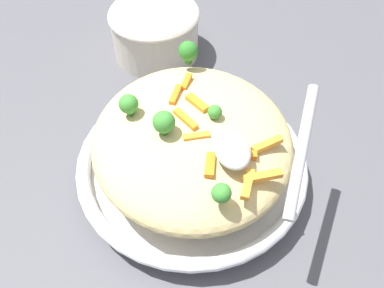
% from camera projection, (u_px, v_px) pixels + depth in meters
% --- Properties ---
extents(ground_plane, '(2.40, 2.40, 0.00)m').
position_uv_depth(ground_plane, '(192.00, 175.00, 0.57)').
color(ground_plane, '#4C4C51').
extents(serving_bowl, '(0.31, 0.31, 0.04)m').
position_uv_depth(serving_bowl, '(192.00, 165.00, 0.55)').
color(serving_bowl, silver).
rests_on(serving_bowl, ground_plane).
extents(pasta_mound, '(0.27, 0.25, 0.08)m').
position_uv_depth(pasta_mound, '(192.00, 140.00, 0.51)').
color(pasta_mound, '#D1BA7A').
rests_on(pasta_mound, serving_bowl).
extents(carrot_piece_0, '(0.03, 0.02, 0.01)m').
position_uv_depth(carrot_piece_0, '(176.00, 95.00, 0.50)').
color(carrot_piece_0, orange).
rests_on(carrot_piece_0, pasta_mound).
extents(carrot_piece_1, '(0.02, 0.04, 0.01)m').
position_uv_depth(carrot_piece_1, '(267.00, 144.00, 0.46)').
color(carrot_piece_1, orange).
rests_on(carrot_piece_1, pasta_mound).
extents(carrot_piece_2, '(0.03, 0.03, 0.01)m').
position_uv_depth(carrot_piece_2, '(197.00, 103.00, 0.49)').
color(carrot_piece_2, orange).
rests_on(carrot_piece_2, pasta_mound).
extents(carrot_piece_3, '(0.03, 0.02, 0.01)m').
position_uv_depth(carrot_piece_3, '(210.00, 165.00, 0.44)').
color(carrot_piece_3, orange).
rests_on(carrot_piece_3, pasta_mound).
extents(carrot_piece_4, '(0.01, 0.04, 0.01)m').
position_uv_depth(carrot_piece_4, '(263.00, 176.00, 0.43)').
color(carrot_piece_4, orange).
rests_on(carrot_piece_4, pasta_mound).
extents(carrot_piece_5, '(0.04, 0.03, 0.01)m').
position_uv_depth(carrot_piece_5, '(186.00, 120.00, 0.47)').
color(carrot_piece_5, orange).
rests_on(carrot_piece_5, pasta_mound).
extents(carrot_piece_6, '(0.01, 0.03, 0.01)m').
position_uv_depth(carrot_piece_6, '(196.00, 136.00, 0.46)').
color(carrot_piece_6, orange).
rests_on(carrot_piece_6, pasta_mound).
extents(carrot_piece_7, '(0.03, 0.02, 0.01)m').
position_uv_depth(carrot_piece_7, '(186.00, 82.00, 0.53)').
color(carrot_piece_7, orange).
rests_on(carrot_piece_7, pasta_mound).
extents(carrot_piece_8, '(0.02, 0.03, 0.01)m').
position_uv_depth(carrot_piece_8, '(245.00, 155.00, 0.45)').
color(carrot_piece_8, orange).
rests_on(carrot_piece_8, pasta_mound).
extents(carrot_piece_9, '(0.04, 0.02, 0.01)m').
position_uv_depth(carrot_piece_9, '(248.00, 184.00, 0.43)').
color(carrot_piece_9, orange).
rests_on(carrot_piece_9, pasta_mound).
extents(broccoli_floret_0, '(0.02, 0.02, 0.03)m').
position_uv_depth(broccoli_floret_0, '(129.00, 104.00, 0.48)').
color(broccoli_floret_0, '#377928').
rests_on(broccoli_floret_0, pasta_mound).
extents(broccoli_floret_1, '(0.03, 0.03, 0.03)m').
position_uv_depth(broccoli_floret_1, '(164.00, 122.00, 0.45)').
color(broccoli_floret_1, '#377928').
rests_on(broccoli_floret_1, pasta_mound).
extents(broccoli_floret_2, '(0.02, 0.02, 0.02)m').
position_uv_depth(broccoli_floret_2, '(221.00, 193.00, 0.41)').
color(broccoli_floret_2, '#377928').
rests_on(broccoli_floret_2, pasta_mound).
extents(broccoli_floret_3, '(0.03, 0.03, 0.03)m').
position_uv_depth(broccoli_floret_3, '(188.00, 51.00, 0.54)').
color(broccoli_floret_3, '#296820').
rests_on(broccoli_floret_3, pasta_mound).
extents(broccoli_floret_4, '(0.02, 0.02, 0.02)m').
position_uv_depth(broccoli_floret_4, '(214.00, 109.00, 0.48)').
color(broccoli_floret_4, '#377928').
rests_on(broccoli_floret_4, pasta_mound).
extents(serving_spoon, '(0.13, 0.12, 0.06)m').
position_uv_depth(serving_spoon, '(255.00, 150.00, 0.43)').
color(serving_spoon, '#B7B7BC').
rests_on(serving_spoon, pasta_mound).
extents(companion_bowl, '(0.16, 0.16, 0.09)m').
position_uv_depth(companion_bowl, '(155.00, 31.00, 0.70)').
color(companion_bowl, beige).
rests_on(companion_bowl, ground_plane).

